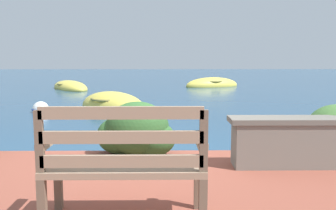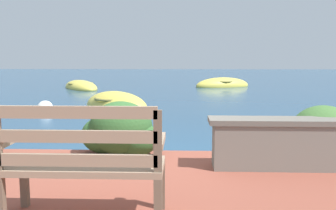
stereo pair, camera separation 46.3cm
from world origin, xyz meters
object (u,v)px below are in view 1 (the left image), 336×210
park_bench (124,162)px  rowboat_far (212,85)px  rowboat_mid (70,88)px  mooring_buoy (41,109)px  rowboat_nearest (113,107)px

park_bench → rowboat_far: size_ratio=0.41×
rowboat_mid → mooring_buoy: size_ratio=7.20×
rowboat_mid → mooring_buoy: bearing=156.6°
rowboat_far → mooring_buoy: 10.34m
rowboat_nearest → rowboat_mid: (-2.88, 6.81, -0.02)m
rowboat_mid → rowboat_far: rowboat_far is taller
park_bench → mooring_buoy: park_bench is taller
rowboat_mid → rowboat_far: 6.88m
park_bench → rowboat_far: (2.73, 15.86, -0.63)m
rowboat_nearest → rowboat_mid: 7.40m
park_bench → mooring_buoy: 7.89m
rowboat_far → mooring_buoy: size_ratio=6.17×
rowboat_nearest → rowboat_mid: rowboat_nearest is taller
rowboat_mid → mooring_buoy: (1.02, -7.35, 0.02)m
rowboat_mid → rowboat_far: size_ratio=1.17×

